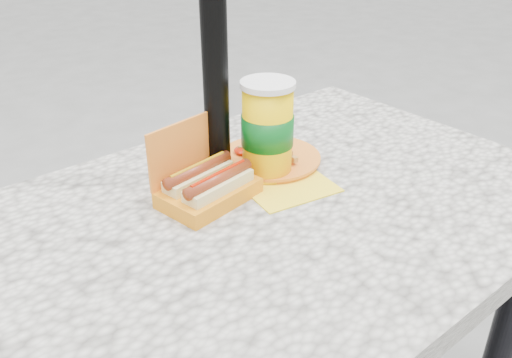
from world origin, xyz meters
TOP-DOWN VIEW (x-y plane):
  - picnic_table at (0.00, 0.00)m, footprint 1.20×0.80m
  - umbrella_pole at (0.00, 0.16)m, footprint 0.05×0.05m
  - hotdog_box at (-0.07, 0.10)m, footprint 0.20×0.15m
  - fries_plate at (0.12, 0.13)m, footprint 0.25×0.30m
  - soda_cup at (0.08, 0.10)m, footprint 0.11×0.11m

SIDE VIEW (x-z plane):
  - picnic_table at x=0.00m, z-range 0.27..1.02m
  - fries_plate at x=0.12m, z-range 0.74..0.78m
  - hotdog_box at x=-0.07m, z-range 0.71..0.86m
  - soda_cup at x=0.08m, z-range 0.75..0.95m
  - umbrella_pole at x=0.00m, z-range 0.00..2.20m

